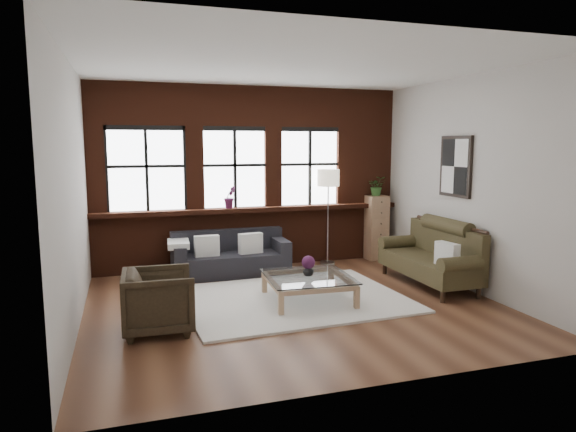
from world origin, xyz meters
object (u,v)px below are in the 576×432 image
object	(u,v)px
coffee_table	(308,289)
armchair	(159,301)
dark_sofa	(231,254)
drawer_chest	(376,227)
vase	(308,270)
vintage_settee	(429,253)
floor_lamp	(328,213)

from	to	relation	value
coffee_table	armchair	bearing A→B (deg)	-165.29
dark_sofa	drawer_chest	xyz separation A→B (m)	(2.89, 0.35, 0.26)
coffee_table	vase	distance (m)	0.27
vintage_settee	coffee_table	world-z (taller)	vintage_settee
dark_sofa	vintage_settee	world-z (taller)	vintage_settee
drawer_chest	armchair	bearing A→B (deg)	-147.17
vase	floor_lamp	distance (m)	2.43
drawer_chest	floor_lamp	bearing A→B (deg)	-174.74
coffee_table	drawer_chest	distance (m)	3.11
dark_sofa	coffee_table	xyz separation A→B (m)	(0.73, -1.84, -0.17)
dark_sofa	armchair	xyz separation A→B (m)	(-1.33, -2.38, 0.02)
floor_lamp	armchair	bearing A→B (deg)	-140.51
vase	armchair	bearing A→B (deg)	-165.29
dark_sofa	vintage_settee	bearing A→B (deg)	-29.63
drawer_chest	floor_lamp	xyz separation A→B (m)	(-1.03, -0.09, 0.33)
coffee_table	vase	bearing A→B (deg)	26.57
armchair	dark_sofa	bearing A→B (deg)	-27.07
dark_sofa	floor_lamp	size ratio (longest dim) A/B	1.02
vintage_settee	armchair	world-z (taller)	vintage_settee
dark_sofa	coffee_table	world-z (taller)	dark_sofa
dark_sofa	armchair	size ratio (longest dim) A/B	2.38
armchair	floor_lamp	world-z (taller)	floor_lamp
dark_sofa	coffee_table	bearing A→B (deg)	-68.40
armchair	drawer_chest	bearing A→B (deg)	-55.03
dark_sofa	vase	xyz separation A→B (m)	(0.73, -1.84, 0.10)
floor_lamp	vase	bearing A→B (deg)	-118.50
vintage_settee	drawer_chest	world-z (taller)	drawer_chest
coffee_table	floor_lamp	size ratio (longest dim) A/B	0.61
armchair	coffee_table	distance (m)	2.14
vintage_settee	vase	xyz separation A→B (m)	(-2.08, -0.24, -0.06)
dark_sofa	vintage_settee	distance (m)	3.23
vase	coffee_table	bearing A→B (deg)	-153.43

